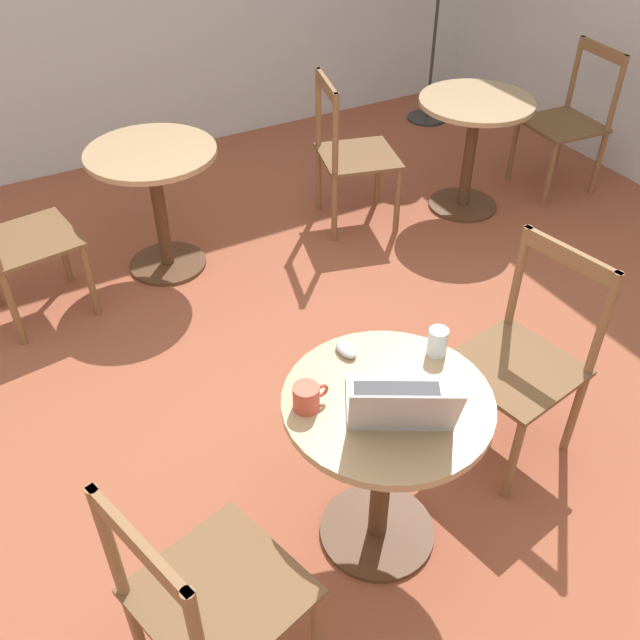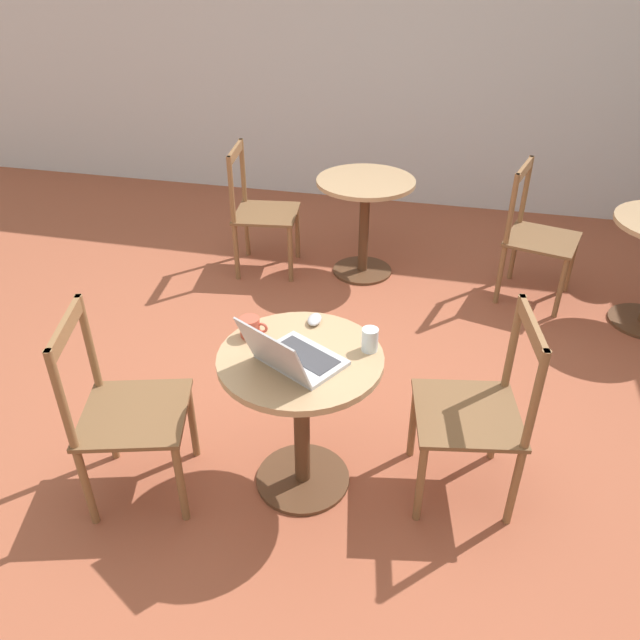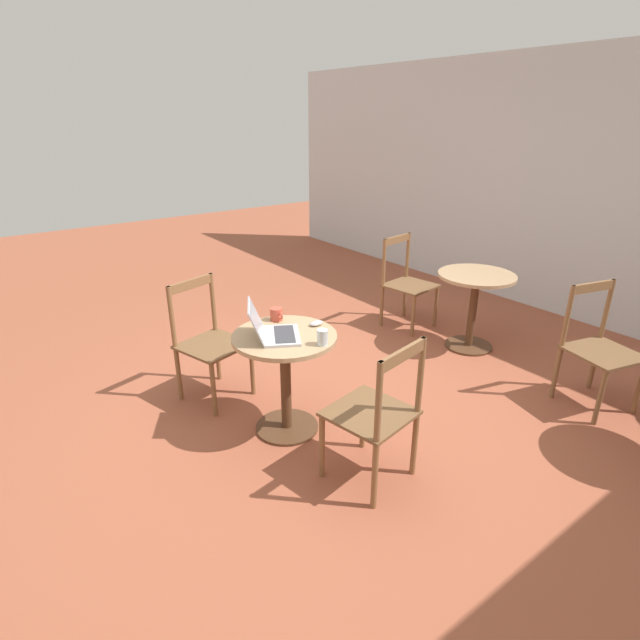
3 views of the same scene
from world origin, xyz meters
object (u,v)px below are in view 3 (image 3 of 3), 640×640
Objects in this scene: cafe_table_far at (475,294)px; laptop at (273,330)px; drinking_glass at (322,337)px; chair_near_left at (209,342)px; chair_near_right at (376,414)px; chair_mid_left at (598,349)px; mouse at (316,323)px; chair_far_left at (407,283)px; cafe_table_near at (285,362)px; mug at (277,314)px.

laptop is (0.08, -2.21, 0.24)m from cafe_table_far.
drinking_glass is at bearing -79.87° from cafe_table_far.
chair_near_left is 2.08× the size of laptop.
chair_near_right is 1.95m from chair_mid_left.
cafe_table_far is 1.89m from mouse.
cafe_table_far is at bearing 74.58° from chair_near_left.
chair_far_left is 2.29m from laptop.
laptop is (-0.01, -0.08, 0.24)m from cafe_table_near.
cafe_table_near is 0.78× the size of chair_far_left.
chair_far_left is 7.48× the size of mug.
cafe_table_far is 2.44m from chair_near_left.
chair_near_left is 2.91m from chair_mid_left.
laptop reaches higher than chair_near_right.
chair_near_right is 1.00× the size of chair_mid_left.
laptop is at bearing -146.43° from drinking_glass.
laptop is (0.73, 0.14, 0.32)m from chair_near_left.
mouse is (-0.76, 0.12, 0.28)m from chair_near_right.
chair_near_right is (0.85, -2.00, -0.07)m from cafe_table_far.
chair_near_right is 1.05m from mug.
chair_near_left is 7.48× the size of mug.
chair_mid_left is 1.00× the size of chair_far_left.
laptop reaches higher than chair_near_left.
chair_mid_left is 2.42m from laptop.
cafe_table_near and cafe_table_far have the same top height.
chair_far_left reaches higher than mug.
laptop is (-1.10, -2.13, 0.32)m from chair_mid_left.
drinking_glass is (-0.48, -0.03, 0.32)m from chair_near_right.
mouse is 0.32m from drinking_glass.
chair_far_left is at bearing -179.39° from chair_mid_left.
cafe_table_near is at bearing -117.99° from chair_mid_left.
laptop is 4.45× the size of mouse.
chair_near_right is 0.58m from drinking_glass.
cafe_table_near is 0.78× the size of chair_near_right.
mouse is at bearing 170.70° from chair_near_right.
cafe_table_near is at bearing -89.31° from mouse.
chair_near_right and chair_mid_left have the same top height.
mug is at bearing 32.04° from chair_near_left.
mug is at bearing -94.34° from cafe_table_far.
chair_near_left is 9.25× the size of mouse.
chair_far_left is at bearing 112.62° from cafe_table_near.
cafe_table_far is 1.19m from chair_mid_left.
mouse is (0.74, 0.48, 0.28)m from chair_near_left.
laptop is at bearing -97.18° from cafe_table_near.
chair_near_right is 1.00× the size of chair_far_left.
mug is at bearing -177.58° from chair_near_right.
chair_far_left is (-0.11, 2.25, 0.00)m from chair_near_left.
chair_near_right is (0.75, 0.14, -0.07)m from cafe_table_near.
mug is (-1.00, -0.04, 0.31)m from chair_near_right.
laptop is at bearing 10.58° from chair_near_left.
chair_near_left is 1.11m from drinking_glass.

